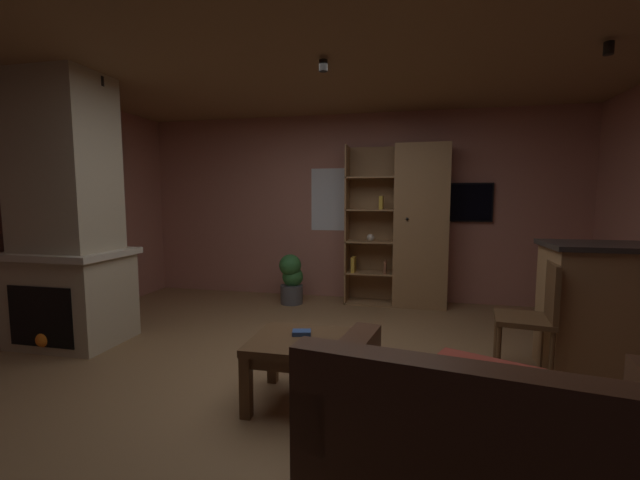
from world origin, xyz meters
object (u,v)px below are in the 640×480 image
Objects in this scene: leather_couch at (487,460)px; coffee_table at (301,351)px; bookshelf_cabinet at (414,227)px; potted_floor_plant at (291,278)px; stone_fireplace at (67,225)px; table_book_0 at (302,333)px; dining_chair at (535,312)px; wall_mounted_tv at (457,202)px.

leather_couch is 2.41× the size of coffee_table.
potted_floor_plant is at bearing -170.59° from bookshelf_cabinet.
leather_couch is (3.55, -1.52, -0.85)m from stone_fireplace.
table_book_0 is at bearing 139.23° from leather_couch.
dining_chair is at bearing -65.49° from bookshelf_cabinet.
dining_chair is 2.40m from wall_mounted_tv.
potted_floor_plant is (-1.87, 3.38, 0.05)m from leather_couch.
coffee_table is at bearing -105.41° from bookshelf_cabinet.
bookshelf_cabinet is 2.88m from table_book_0.
potted_floor_plant is (-0.80, 2.46, -0.13)m from table_book_0.
leather_couch is 1.76m from dining_chair.
dining_chair is at bearing -34.95° from potted_floor_plant.
coffee_table is (-1.05, 0.85, 0.07)m from leather_couch.
stone_fireplace is 3.82× the size of potted_floor_plant.
table_book_0 is (-0.02, 0.07, 0.10)m from coffee_table.
dining_chair is at bearing -80.49° from wall_mounted_tv.
bookshelf_cabinet is at bearing 9.41° from potted_floor_plant.
dining_chair is (0.63, 1.63, 0.23)m from leather_couch.
table_book_0 is 1.84m from dining_chair.
stone_fireplace is at bearing -148.55° from wall_mounted_tv.
stone_fireplace is at bearing 156.87° from leather_couch.
potted_floor_plant is 0.75× the size of wall_mounted_tv.
wall_mounted_tv reaches higher than potted_floor_plant.
bookshelf_cabinet is 3.72m from leather_couch.
stone_fireplace is 2.70m from coffee_table.
stone_fireplace is at bearing -132.21° from potted_floor_plant.
table_book_0 is at bearing -72.02° from potted_floor_plant.
table_book_0 is at bearing -114.40° from wall_mounted_tv.
bookshelf_cabinet is 2.34× the size of wall_mounted_tv.
potted_floor_plant is 2.40m from wall_mounted_tv.
coffee_table is 0.73× the size of dining_chair.
stone_fireplace is 3.96m from leather_couch.
wall_mounted_tv is at bearing 31.45° from stone_fireplace.
bookshelf_cabinet is at bearing -158.87° from wall_mounted_tv.
wall_mounted_tv reaches higher than table_book_0.
wall_mounted_tv is at bearing 66.37° from coffee_table.
coffee_table is 0.13m from table_book_0.
leather_couch reaches higher than table_book_0.
wall_mounted_tv is (3.81, 2.33, 0.20)m from stone_fireplace.
dining_chair is 1.38× the size of potted_floor_plant.
wall_mounted_tv is (-0.37, 2.22, 0.83)m from dining_chair.
leather_couch is 1.42m from table_book_0.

